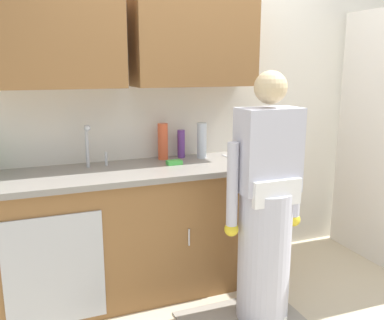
% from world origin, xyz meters
% --- Properties ---
extents(kitchen_wall_with_uppers, '(4.80, 0.44, 2.70)m').
position_xyz_m(kitchen_wall_with_uppers, '(-0.14, 0.99, 1.48)').
color(kitchen_wall_with_uppers, silver).
rests_on(kitchen_wall_with_uppers, ground).
extents(counter_cabinet, '(1.90, 0.62, 0.90)m').
position_xyz_m(counter_cabinet, '(-0.55, 0.70, 0.45)').
color(counter_cabinet, brown).
rests_on(counter_cabinet, ground).
extents(countertop, '(1.96, 0.66, 0.04)m').
position_xyz_m(countertop, '(-0.55, 0.70, 0.92)').
color(countertop, gray).
rests_on(countertop, counter_cabinet).
extents(sink, '(0.50, 0.36, 0.35)m').
position_xyz_m(sink, '(-0.82, 0.71, 0.93)').
color(sink, '#B7BABF').
rests_on(sink, counter_cabinet).
extents(person_at_sink, '(0.55, 0.34, 1.62)m').
position_xyz_m(person_at_sink, '(0.13, 0.05, 0.69)').
color(person_at_sink, white).
rests_on(person_at_sink, ground).
extents(floor_mat, '(0.80, 0.50, 0.01)m').
position_xyz_m(floor_mat, '(-0.02, 0.05, 0.01)').
color(floor_mat, gray).
rests_on(floor_mat, ground).
extents(bottle_dish_liquid, '(0.07, 0.07, 0.28)m').
position_xyz_m(bottle_dish_liquid, '(0.02, 0.85, 1.08)').
color(bottle_dish_liquid, silver).
rests_on(bottle_dish_liquid, countertop).
extents(bottle_water_tall, '(0.08, 0.08, 0.28)m').
position_xyz_m(bottle_water_tall, '(-0.28, 0.91, 1.08)').
color(bottle_water_tall, '#E05933').
rests_on(bottle_water_tall, countertop).
extents(bottle_water_short, '(0.06, 0.06, 0.22)m').
position_xyz_m(bottle_water_short, '(-0.13, 0.93, 1.05)').
color(bottle_water_short, '#66388C').
rests_on(bottle_water_short, countertop).
extents(cup_by_sink, '(0.08, 0.08, 0.11)m').
position_xyz_m(cup_by_sink, '(0.33, 0.49, 0.99)').
color(cup_by_sink, '#B24C47').
rests_on(cup_by_sink, countertop).
extents(knife_on_counter, '(0.04, 0.24, 0.01)m').
position_xyz_m(knife_on_counter, '(0.23, 0.76, 0.94)').
color(knife_on_counter, silver).
rests_on(knife_on_counter, countertop).
extents(sponge, '(0.11, 0.07, 0.03)m').
position_xyz_m(sponge, '(-0.26, 0.71, 0.96)').
color(sponge, '#4CBF4C').
rests_on(sponge, countertop).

